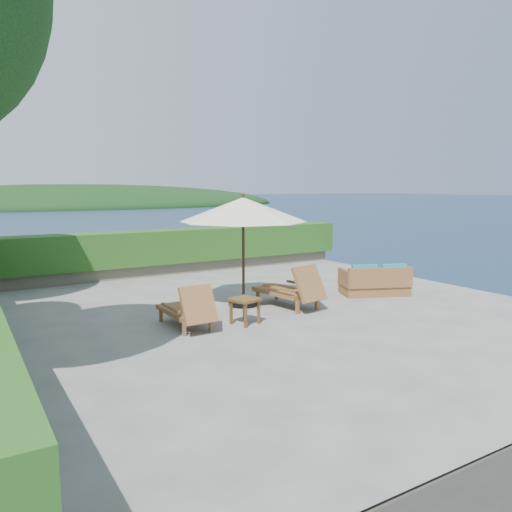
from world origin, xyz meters
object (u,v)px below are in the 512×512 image
lounge_right (292,289)px  wicker_loveseat (375,282)px  patio_umbrella (243,211)px  lounge_left (188,309)px  side_table (245,303)px

lounge_right → wicker_loveseat: bearing=-9.7°
patio_umbrella → wicker_loveseat: bearing=-12.4°
lounge_right → lounge_left: bearing=177.5°
lounge_left → lounge_right: (2.63, 0.32, 0.04)m
lounge_right → side_table: 1.68m
lounge_left → side_table: lounge_left is taller
side_table → patio_umbrella: bearing=61.2°
patio_umbrella → wicker_loveseat: size_ratio=1.84×
wicker_loveseat → lounge_right: bearing=-157.6°
patio_umbrella → lounge_right: (0.81, -0.72, -1.72)m
wicker_loveseat → lounge_left: bearing=-153.9°
lounge_right → side_table: (-1.56, -0.63, 0.01)m
lounge_right → patio_umbrella: bearing=128.8°
patio_umbrella → side_table: bearing=-118.8°
lounge_left → side_table: 1.12m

